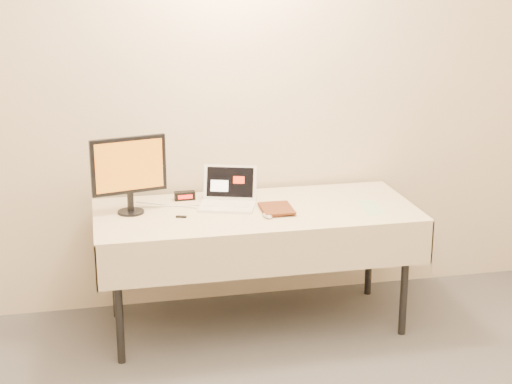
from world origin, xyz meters
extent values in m
cube|color=beige|center=(0.00, 2.50, 1.35)|extent=(4.00, 0.10, 2.70)
cylinder|color=black|center=(-0.82, 1.75, 0.34)|extent=(0.04, 0.04, 0.69)
cylinder|color=black|center=(0.82, 1.75, 0.34)|extent=(0.04, 0.04, 0.69)
cylinder|color=black|center=(-0.82, 2.34, 0.34)|extent=(0.04, 0.04, 0.69)
cylinder|color=black|center=(0.82, 2.34, 0.34)|extent=(0.04, 0.04, 0.69)
cube|color=gray|center=(0.00, 2.04, 0.71)|extent=(1.80, 0.75, 0.04)
cube|color=beige|center=(0.00, 2.04, 0.73)|extent=(1.86, 0.81, 0.01)
cube|color=beige|center=(0.00, 1.64, 0.60)|extent=(1.86, 0.01, 0.25)
cube|color=beige|center=(0.00, 2.45, 0.60)|extent=(1.86, 0.01, 0.25)
cube|color=beige|center=(-0.93, 2.04, 0.60)|extent=(0.01, 0.81, 0.25)
cube|color=beige|center=(0.93, 2.04, 0.60)|extent=(0.01, 0.81, 0.25)
cube|color=white|center=(-0.16, 2.11, 0.75)|extent=(0.37, 0.31, 0.02)
cube|color=white|center=(-0.12, 2.24, 0.85)|extent=(0.32, 0.17, 0.20)
cube|color=black|center=(-0.12, 2.24, 0.85)|extent=(0.28, 0.14, 0.17)
cylinder|color=black|center=(-0.71, 2.13, 0.74)|extent=(0.18, 0.18, 0.01)
cube|color=black|center=(-0.71, 2.13, 0.80)|extent=(0.04, 0.03, 0.11)
cube|color=black|center=(-0.71, 2.13, 1.02)|extent=(0.43, 0.12, 0.32)
cube|color=orange|center=(-0.71, 2.13, 1.02)|extent=(0.38, 0.09, 0.28)
imported|color=brown|center=(0.02, 1.99, 0.86)|extent=(0.18, 0.03, 0.24)
cube|color=black|center=(-0.38, 2.32, 0.76)|extent=(0.12, 0.05, 0.05)
cube|color=#FF160C|center=(-0.38, 2.29, 0.76)|extent=(0.09, 0.00, 0.02)
ellipsoid|color=#B3B3B5|center=(0.03, 1.88, 0.75)|extent=(0.06, 0.10, 0.02)
cube|color=#A8D4AA|center=(0.67, 1.94, 0.74)|extent=(0.14, 0.29, 0.00)
cube|color=black|center=(-0.44, 1.98, 0.74)|extent=(0.06, 0.03, 0.01)
camera|label=1|loc=(-0.90, -2.18, 2.15)|focal=55.00mm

